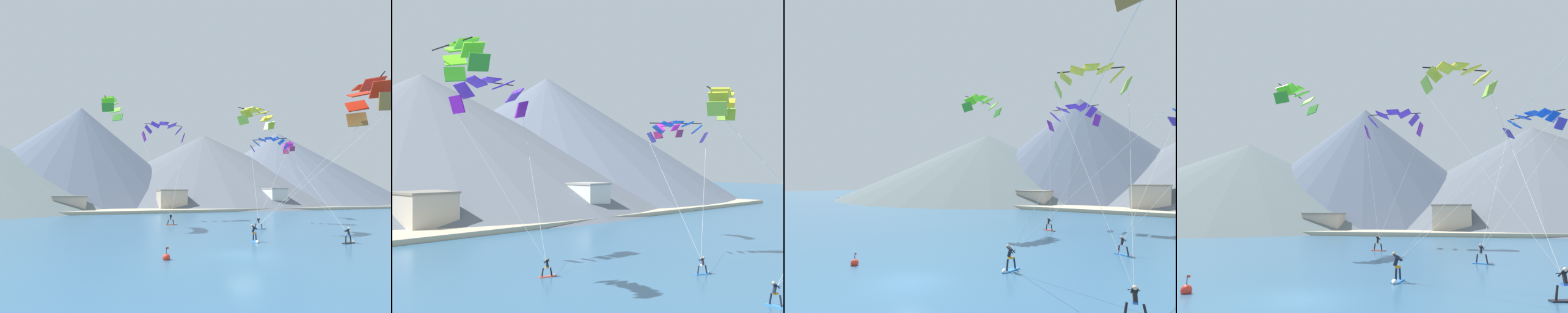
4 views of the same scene
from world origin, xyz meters
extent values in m
plane|color=#336084|center=(0.00, 0.00, 0.00)|extent=(400.00, 400.00, 0.00)
cube|color=#337FDB|center=(9.55, 14.80, 0.04)|extent=(1.49, 1.00, 0.07)
cylinder|color=#231E28|center=(9.19, 14.97, 0.41)|extent=(0.26, 0.20, 0.69)
cylinder|color=#231E28|center=(9.91, 14.64, 0.41)|extent=(0.26, 0.20, 0.69)
cube|color=white|center=(9.55, 14.80, 0.79)|extent=(0.32, 0.36, 0.12)
cylinder|color=#231E28|center=(9.52, 14.73, 1.11)|extent=(0.34, 0.43, 0.59)
cylinder|color=#231E28|center=(9.45, 14.87, 1.28)|extent=(0.28, 0.49, 0.38)
cylinder|color=#231E28|center=(9.66, 14.77, 1.28)|extent=(0.28, 0.49, 0.38)
cylinder|color=black|center=(9.63, 14.98, 1.25)|extent=(0.49, 0.24, 0.03)
sphere|color=tan|center=(9.46, 14.61, 1.48)|extent=(0.21, 0.21, 0.21)
cone|color=white|center=(10.34, 14.44, 0.10)|extent=(0.42, 0.45, 0.36)
cube|color=#337FDB|center=(3.96, 5.61, 0.04)|extent=(0.67, 1.49, 0.07)
cylinder|color=black|center=(4.03, 6.00, 0.45)|extent=(0.17, 0.27, 0.76)
cylinder|color=black|center=(3.90, 5.22, 0.45)|extent=(0.17, 0.27, 0.76)
cube|color=orange|center=(3.96, 5.61, 0.86)|extent=(0.36, 0.29, 0.12)
cylinder|color=black|center=(3.87, 5.62, 1.21)|extent=(0.46, 0.30, 0.65)
cylinder|color=black|center=(3.99, 5.73, 1.39)|extent=(0.56, 0.18, 0.42)
cylinder|color=black|center=(3.95, 5.49, 1.39)|extent=(0.56, 0.18, 0.42)
cylinder|color=black|center=(4.15, 5.58, 1.36)|extent=(0.12, 0.52, 0.03)
sphere|color=tan|center=(3.73, 5.65, 1.61)|extent=(0.23, 0.23, 0.23)
cone|color=white|center=(3.82, 4.75, 0.10)|extent=(0.41, 0.36, 0.36)
cylinder|color=black|center=(11.76, 1.93, 0.40)|extent=(0.25, 0.16, 0.67)
cylinder|color=black|center=(12.53, 2.13, 0.40)|extent=(0.25, 0.16, 0.67)
cube|color=blue|center=(12.15, 2.03, 0.78)|extent=(0.28, 0.33, 0.12)
cylinder|color=black|center=(12.16, 1.97, 1.08)|extent=(0.28, 0.37, 0.57)
cylinder|color=black|center=(12.03, 2.04, 1.25)|extent=(0.20, 0.49, 0.37)
cylinder|color=black|center=(12.24, 2.10, 1.25)|extent=(0.20, 0.49, 0.37)
cylinder|color=black|center=(12.09, 2.24, 1.22)|extent=(0.51, 0.16, 0.03)
sphere|color=beige|center=(12.18, 1.88, 1.45)|extent=(0.21, 0.21, 0.21)
cube|color=#E54C33|center=(-0.46, 23.68, 0.04)|extent=(1.51, 0.85, 0.07)
cylinder|color=black|center=(-0.84, 23.80, 0.42)|extent=(0.26, 0.18, 0.71)
cylinder|color=black|center=(-0.09, 23.56, 0.42)|extent=(0.26, 0.18, 0.71)
cube|color=orange|center=(-0.46, 23.68, 0.81)|extent=(0.30, 0.35, 0.12)
cylinder|color=black|center=(-0.48, 23.62, 1.13)|extent=(0.30, 0.39, 0.60)
cylinder|color=black|center=(-0.56, 23.75, 1.30)|extent=(0.23, 0.51, 0.39)
cylinder|color=black|center=(-0.34, 23.68, 1.30)|extent=(0.23, 0.51, 0.39)
cylinder|color=black|center=(-0.40, 23.89, 1.27)|extent=(0.51, 0.18, 0.03)
sphere|color=brown|center=(-0.51, 23.53, 1.51)|extent=(0.22, 0.22, 0.22)
cone|color=white|center=(0.37, 23.42, 0.10)|extent=(0.39, 0.43, 0.36)
cube|color=#3E2DA6|center=(13.46, 23.24, 12.21)|extent=(1.30, 1.48, 1.10)
cylinder|color=silver|center=(11.44, 19.17, 6.48)|extent=(3.66, 8.41, 10.48)
cylinder|color=silver|center=(10.28, 4.85, 6.79)|extent=(12.30, 1.48, 10.88)
cylinder|color=silver|center=(8.82, 1.52, 6.79)|extent=(9.40, 8.14, 10.88)
cube|color=#8CBD39|center=(5.64, 11.02, 13.78)|extent=(1.05, 1.63, 1.12)
cube|color=yellow|center=(6.24, 11.22, 14.68)|extent=(1.37, 1.75, 0.93)
cube|color=yellow|center=(7.11, 11.54, 15.28)|extent=(1.57, 1.82, 0.60)
cube|color=yellow|center=(8.12, 11.94, 15.49)|extent=(1.63, 1.83, 0.19)
cube|color=yellow|center=(9.12, 12.36, 15.28)|extent=(1.61, 1.81, 0.60)
cube|color=yellow|center=(9.97, 12.73, 14.68)|extent=(1.45, 1.73, 0.93)
cube|color=#8CBD39|center=(10.54, 13.01, 13.78)|extent=(1.16, 1.60, 1.12)
cylinder|color=black|center=(7.86, 12.57, 15.52)|extent=(5.09, 1.89, 0.10)
cylinder|color=silver|center=(8.78, 6.60, 7.24)|extent=(6.66, 8.76, 12.05)
cylinder|color=silver|center=(11.40, 7.67, 7.24)|extent=(1.42, 10.88, 12.05)
cube|color=#6B12A5|center=(-3.51, 32.70, 14.99)|extent=(0.64, 1.89, 1.66)
cube|color=#5827D0|center=(-2.72, 32.77, 16.38)|extent=(1.19, 1.93, 1.42)
cube|color=#5827D0|center=(-1.44, 32.76, 17.32)|extent=(1.61, 1.95, 0.93)
cube|color=#5827D0|center=(0.12, 32.69, 17.65)|extent=(1.77, 1.96, 0.28)
cube|color=#5827D0|center=(1.67, 32.56, 17.32)|extent=(1.74, 1.95, 0.93)
cube|color=#5827D0|center=(2.94, 32.40, 16.38)|extent=(1.42, 1.92, 1.42)
cube|color=#6B12A5|center=(3.72, 32.23, 14.99)|extent=(0.87, 1.89, 1.66)
cylinder|color=black|center=(0.17, 33.52, 17.58)|extent=(7.17, 0.25, 0.10)
cylinder|color=silver|center=(-2.04, 28.26, 7.74)|extent=(3.30, 8.79, 12.96)
cylinder|color=silver|center=(1.73, 28.02, 7.74)|extent=(4.30, 8.30, 12.96)
cube|color=#368E27|center=(-10.26, 19.49, 16.32)|extent=(1.70, 0.72, 1.30)
cube|color=#70E024|center=(-10.26, 20.19, 17.26)|extent=(1.78, 1.13, 1.17)
cube|color=#70E024|center=(-10.12, 21.17, 17.88)|extent=(1.83, 1.44, 0.88)
cube|color=#70E024|center=(-9.84, 22.29, 18.10)|extent=(1.83, 1.61, 0.45)
cube|color=#70E024|center=(-9.47, 23.38, 17.88)|extent=(1.79, 1.67, 0.88)
cube|color=#70E024|center=(-9.06, 24.28, 17.26)|extent=(1.70, 1.57, 1.17)
cube|color=#368E27|center=(-8.68, 24.87, 16.32)|extent=(1.58, 1.30, 1.30)
cylinder|color=black|center=(-10.50, 22.48, 17.95)|extent=(0.49, 5.68, 0.10)
sphere|color=red|center=(-6.16, 0.33, 0.15)|extent=(0.56, 0.56, 0.56)
cylinder|color=black|center=(-6.16, 0.33, 0.65)|extent=(0.04, 0.04, 0.44)
cube|color=red|center=(-6.07, 0.33, 0.83)|extent=(0.18, 0.01, 0.12)
cube|color=#BCAD8E|center=(0.00, 53.64, 0.35)|extent=(180.00, 10.00, 0.70)
cube|color=#B7AD9E|center=(7.76, 58.50, 2.64)|extent=(7.19, 6.62, 5.29)
cube|color=gray|center=(7.76, 58.50, 5.44)|extent=(7.48, 6.88, 0.30)
cube|color=#B7AD9E|center=(-17.39, 56.89, 1.86)|extent=(7.30, 5.76, 3.72)
cube|color=gray|center=(-17.39, 56.89, 3.87)|extent=(7.59, 5.99, 0.30)
cube|color=silver|center=(-39.44, 56.96, 2.59)|extent=(9.28, 4.25, 5.17)
cube|color=#9D9992|center=(-39.44, 56.96, 5.32)|extent=(9.66, 4.42, 0.30)
cone|color=slate|center=(-53.47, 90.97, 12.65)|extent=(112.76, 112.76, 25.29)
cone|color=slate|center=(-18.65, 102.32, 18.92)|extent=(92.45, 92.45, 37.85)
camera|label=1|loc=(-11.08, -22.29, 4.93)|focal=28.00mm
camera|label=2|loc=(-31.17, -10.70, 9.71)|focal=50.00mm
camera|label=3|loc=(14.37, -13.34, 6.07)|focal=28.00mm
camera|label=4|loc=(6.91, -17.55, 4.03)|focal=35.00mm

